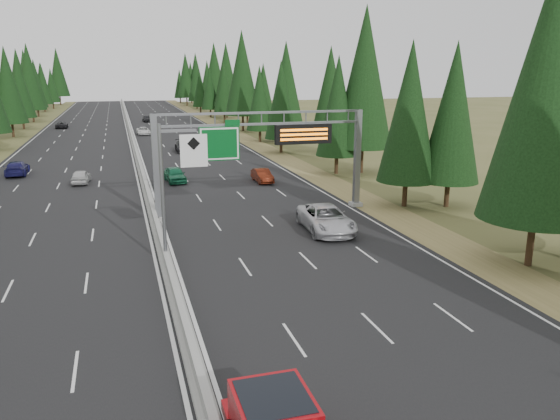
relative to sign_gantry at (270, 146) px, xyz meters
The scene contains 16 objects.
road 46.29m from the sign_gantry, 101.18° to the left, with size 32.00×260.00×0.08m, color black.
shoulder_right 46.28m from the sign_gantry, 78.86° to the left, with size 3.60×260.00×0.06m, color olive.
shoulder_left 52.70m from the sign_gantry, 120.63° to the left, with size 3.60×260.00×0.06m, color #4C5025.
median_barrier 46.25m from the sign_gantry, 101.18° to the left, with size 0.70×260.00×0.85m.
sign_gantry is the anchor object (origin of this frame).
hov_sign_pole 12.96m from the sign_gantry, 130.04° to the right, with size 2.80×0.50×8.00m.
tree_row_right 33.82m from the sign_gantry, 67.00° to the left, with size 10.95×241.85×18.51m.
silver_minivan 7.75m from the sign_gantry, 69.16° to the right, with size 2.90×6.30×1.75m, color #BDBCC2.
car_ahead_green 16.15m from the sign_gantry, 112.30° to the left, with size 1.76×4.38×1.49m, color #16613E.
car_ahead_dkred 12.90m from the sign_gantry, 78.39° to the left, with size 1.40×4.01×1.32m, color #5C1C0D.
car_ahead_dkgrey 35.80m from the sign_gantry, 94.15° to the left, with size 2.10×5.17×1.50m, color black.
car_ahead_white 58.91m from the sign_gantry, 96.62° to the left, with size 2.12×4.60×1.28m, color white.
car_ahead_far 83.87m from the sign_gantry, 93.28° to the left, with size 1.67×4.15×1.41m, color black.
car_onc_blue 31.78m from the sign_gantry, 133.31° to the left, with size 2.08×5.11×1.48m, color #18164F.
car_onc_white 22.54m from the sign_gantry, 132.25° to the left, with size 1.59×3.95×1.35m, color silver.
car_onc_far 77.52m from the sign_gantry, 106.05° to the left, with size 2.11×4.58×1.27m, color black.
Camera 1 is at (-2.11, -4.95, 10.80)m, focal length 35.00 mm.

